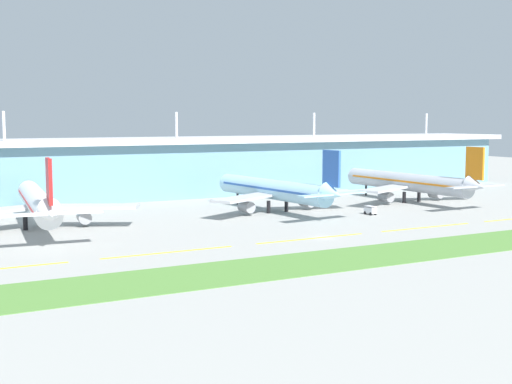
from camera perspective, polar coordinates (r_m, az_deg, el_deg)
ground_plane at (r=153.20m, az=5.72°, el=-3.90°), size 600.00×600.00×0.00m
terminal_building at (r=238.42m, az=-7.22°, el=2.19°), size 288.00×34.00×29.36m
airliner_near at (r=173.14m, az=-18.07°, el=-0.85°), size 48.62×67.24×18.90m
airliner_middle at (r=194.43m, az=1.60°, el=0.18°), size 48.48×59.65×18.90m
airliner_far at (r=223.68m, az=12.87°, el=0.82°), size 48.76×63.96×18.90m
taxiway_stripe_mid_west at (r=136.97m, az=-7.44°, el=-5.12°), size 28.00×0.70×0.04m
taxiway_stripe_centre at (r=151.89m, az=4.70°, el=-3.97°), size 28.00×0.70×0.04m
taxiway_stripe_mid_east at (r=172.32m, az=14.30°, el=-2.93°), size 28.00×0.70×0.04m
grass_verge at (r=136.12m, az=10.74°, el=-5.23°), size 300.00×18.00×0.10m
baggage_cart at (r=191.82m, az=9.70°, el=-1.54°), size 2.08×3.66×2.48m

